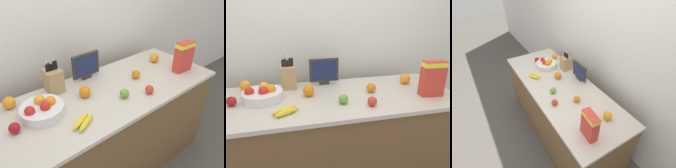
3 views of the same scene
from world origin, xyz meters
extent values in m
cube|color=silver|center=(0.00, 0.59, 1.30)|extent=(9.00, 0.06, 2.60)
cube|color=brown|center=(0.00, 0.00, 0.42)|extent=(1.96, 0.72, 0.84)
cube|color=beige|center=(0.00, 0.00, 0.85)|extent=(1.99, 0.75, 0.03)
cube|color=tan|center=(-0.29, 0.27, 0.96)|extent=(0.12, 0.13, 0.19)
cylinder|color=black|center=(-0.33, 0.27, 1.08)|extent=(0.02, 0.02, 0.06)
cube|color=silver|center=(-0.33, 0.27, 1.12)|extent=(0.01, 0.00, 0.03)
cylinder|color=black|center=(-0.31, 0.27, 1.09)|extent=(0.02, 0.02, 0.07)
cube|color=silver|center=(-0.31, 0.27, 1.14)|extent=(0.01, 0.00, 0.04)
cylinder|color=black|center=(-0.29, 0.27, 1.08)|extent=(0.02, 0.02, 0.05)
cube|color=silver|center=(-0.29, 0.27, 1.12)|extent=(0.01, 0.00, 0.03)
cylinder|color=black|center=(-0.27, 0.27, 1.09)|extent=(0.02, 0.02, 0.07)
cube|color=silver|center=(-0.27, 0.27, 1.14)|extent=(0.01, 0.00, 0.03)
cylinder|color=black|center=(-0.25, 0.27, 1.09)|extent=(0.02, 0.02, 0.07)
cube|color=silver|center=(-0.25, 0.27, 1.13)|extent=(0.01, 0.00, 0.02)
cube|color=#2D2D2D|center=(0.01, 0.28, 0.88)|extent=(0.09, 0.03, 0.03)
cube|color=#2D2D2D|center=(0.01, 0.28, 1.00)|extent=(0.25, 0.02, 0.20)
cube|color=#19234C|center=(0.01, 0.26, 1.00)|extent=(0.21, 0.00, 0.17)
cube|color=red|center=(0.78, -0.15, 1.00)|extent=(0.18, 0.10, 0.27)
cube|color=yellow|center=(0.78, -0.15, 1.11)|extent=(0.18, 0.10, 0.04)
cylinder|color=silver|center=(-0.49, 0.06, 0.90)|extent=(0.29, 0.29, 0.07)
sphere|color=orange|center=(-0.42, 0.05, 0.95)|extent=(0.07, 0.07, 0.07)
sphere|color=orange|center=(-0.47, 0.11, 0.95)|extent=(0.08, 0.08, 0.08)
sphere|color=red|center=(-0.57, 0.04, 0.95)|extent=(0.07, 0.07, 0.07)
sphere|color=red|center=(-0.47, 0.02, 0.95)|extent=(0.07, 0.07, 0.07)
ellipsoid|color=yellow|center=(-0.32, -0.22, 0.88)|extent=(0.17, 0.12, 0.04)
ellipsoid|color=yellow|center=(-0.33, -0.18, 0.88)|extent=(0.17, 0.12, 0.04)
sphere|color=#6B9E33|center=(0.08, -0.14, 0.90)|extent=(0.07, 0.07, 0.07)
sphere|color=#A31419|center=(-0.69, 0.00, 0.90)|extent=(0.07, 0.07, 0.07)
sphere|color=red|center=(0.27, -0.22, 0.90)|extent=(0.07, 0.07, 0.07)
sphere|color=orange|center=(0.71, 0.13, 0.91)|extent=(0.09, 0.09, 0.09)
sphere|color=orange|center=(0.35, 0.01, 0.90)|extent=(0.07, 0.07, 0.07)
sphere|color=orange|center=(-0.15, 0.05, 0.91)|extent=(0.09, 0.09, 0.09)
sphere|color=orange|center=(-0.63, 0.27, 0.91)|extent=(0.09, 0.09, 0.09)
camera|label=1|loc=(-0.85, -1.13, 1.82)|focal=35.00mm
camera|label=2|loc=(-0.29, -1.51, 1.54)|focal=35.00mm
camera|label=3|loc=(1.50, -0.85, 2.21)|focal=28.00mm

